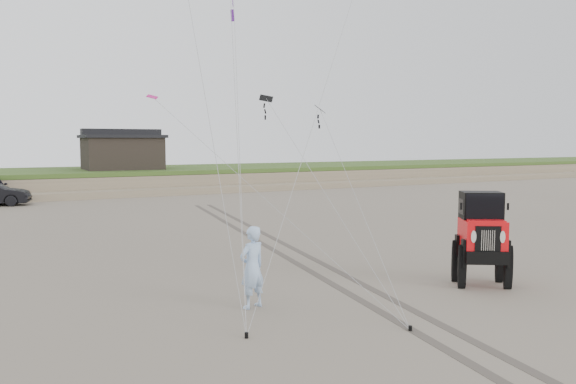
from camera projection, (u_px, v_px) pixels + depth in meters
name	position (u px, v px, depth m)	size (l,w,h in m)	color
ground	(354.00, 308.00, 13.57)	(160.00, 160.00, 0.00)	#6B6054
dune_ridge	(97.00, 180.00, 46.55)	(160.00, 14.25, 1.73)	#7A6B54
cabin	(122.00, 151.00, 46.82)	(6.40, 5.40, 3.35)	black
jeep	(482.00, 249.00, 15.63)	(2.43, 5.64, 2.10)	red
man	(252.00, 267.00, 13.54)	(0.73, 0.48, 2.00)	#99C0ED
stake_main	(247.00, 335.00, 11.51)	(0.08, 0.08, 0.12)	black
stake_aux	(410.00, 328.00, 11.93)	(0.08, 0.08, 0.12)	black
tire_tracks	(278.00, 246.00, 21.55)	(5.22, 29.74, 0.01)	#4C443D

